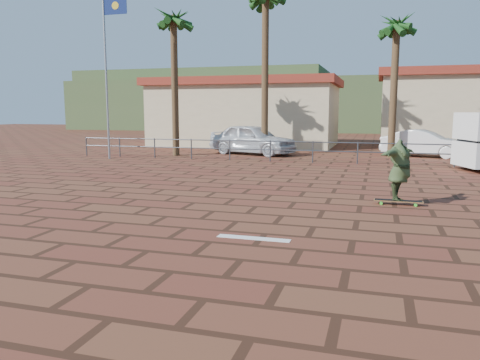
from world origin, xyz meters
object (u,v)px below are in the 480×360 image
Objects in this scene: longboard at (398,201)px; car_silver at (252,139)px; car_white at (424,143)px; skateboarder at (400,170)px.

longboard is 0.25× the size of car_silver.
longboard is at bearing -131.38° from car_silver.
car_white reaches higher than longboard.
skateboarder is 0.39× the size of car_silver.
skateboarder is 13.70m from car_white.
longboard is 13.71m from car_white.
longboard is at bearing -22.39° from skateboarder.
skateboarder reaches higher than car_silver.
skateboarder reaches higher than longboard.
car_silver reaches higher than car_white.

